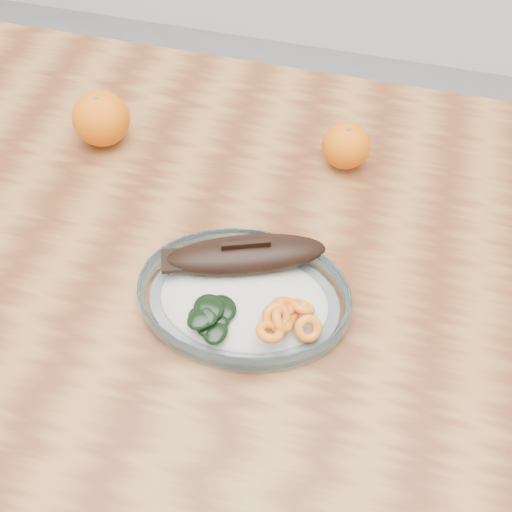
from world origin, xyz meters
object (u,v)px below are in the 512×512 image
(plated_meal, at_px, (244,295))
(orange_left, at_px, (101,119))
(dining_table, at_px, (197,292))
(orange_right, at_px, (346,146))

(plated_meal, distance_m, orange_left, 0.35)
(dining_table, relative_size, plated_meal, 2.40)
(orange_left, bearing_deg, plated_meal, -39.93)
(orange_left, bearing_deg, orange_right, 6.15)
(plated_meal, xyz_separation_m, orange_left, (-0.27, 0.23, 0.02))
(orange_right, bearing_deg, plated_meal, -106.53)
(dining_table, xyz_separation_m, orange_left, (-0.18, 0.17, 0.14))
(dining_table, distance_m, orange_right, 0.29)
(orange_right, bearing_deg, dining_table, -128.93)
(dining_table, relative_size, orange_right, 17.72)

